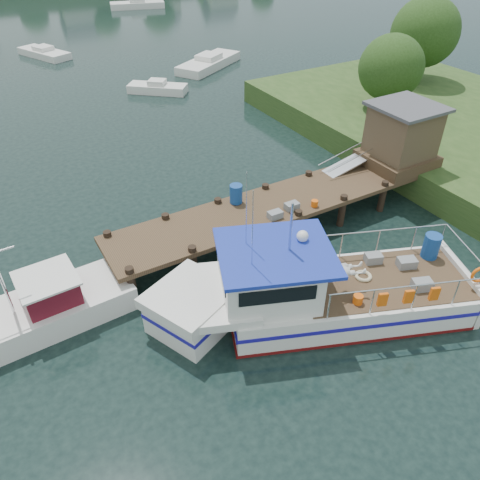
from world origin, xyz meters
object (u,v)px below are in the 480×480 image
dock (361,160)px  work_boat (30,315)px  lobster_boat (308,293)px  moored_b (158,88)px  moored_far (137,4)px  moored_c (209,62)px  moored_d (44,53)px

dock → work_boat: dock is taller
lobster_boat → moored_b: lobster_boat is taller
dock → work_boat: 15.67m
moored_far → moored_c: (-4.16, -29.45, -0.03)m
work_boat → moored_d: (7.76, 35.75, -0.28)m
work_boat → moored_b: 24.68m
lobster_boat → moored_far: (15.17, 58.58, -0.59)m
lobster_boat → moored_b: (4.50, 25.15, -0.67)m
lobster_boat → moored_c: size_ratio=1.57×
moored_c → work_boat: bearing=-149.6°
lobster_boat → work_boat: bearing=175.2°
work_boat → moored_far: work_boat is taller
dock → moored_d: 35.83m
dock → lobster_boat: 8.64m
moored_far → lobster_boat: bearing=-104.3°
dock → moored_d: (-7.81, 34.91, -1.88)m
work_boat → moored_d: 36.58m
work_boat → moored_c: 31.71m
moored_c → moored_d: bearing=116.5°
moored_far → moored_b: size_ratio=1.71×
dock → lobster_boat: (-6.85, -5.13, -1.20)m
moored_far → moored_d: moored_far is taller
work_boat → moored_far: bearing=63.0°
moored_far → moored_b: 35.10m
moored_c → moored_b: bearing=-169.7°
moored_b → moored_d: moored_b is taller
lobster_boat → moored_far: 60.52m
dock → moored_far: dock is taller
lobster_boat → moored_b: 25.55m
work_boat → dock: bearing=-0.1°
work_boat → moored_c: (19.73, 24.82, -0.22)m
work_boat → moored_d: bearing=74.6°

